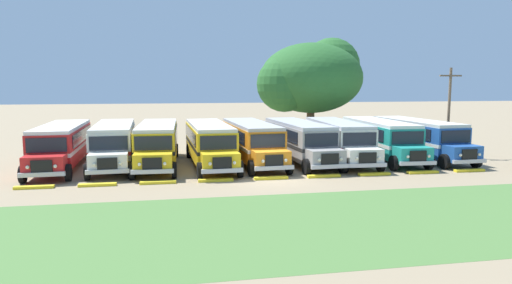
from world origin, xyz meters
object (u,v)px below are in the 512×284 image
Objects in this scene: parked_bus_slot_6 at (338,138)px; utility_pole at (449,109)px; parked_bus_slot_2 at (158,142)px; parked_bus_slot_4 at (252,140)px; parked_bus_slot_5 at (299,139)px; parked_bus_slot_8 at (418,136)px; parked_bus_slot_1 at (114,142)px; parked_bus_slot_3 at (210,142)px; parked_bus_slot_7 at (380,137)px; broad_shade_tree at (310,77)px; parked_bus_slot_0 at (62,144)px.

utility_pole reaches higher than parked_bus_slot_6.
parked_bus_slot_2 is 6.55m from parked_bus_slot_4.
parked_bus_slot_8 is at bearing 87.64° from parked_bus_slot_5.
utility_pole is at bearing 90.30° from parked_bus_slot_2.
parked_bus_slot_4 is 15.33m from utility_pole.
parked_bus_slot_4 and parked_bus_slot_5 have the same top height.
utility_pole reaches higher than parked_bus_slot_1.
parked_bus_slot_3 and parked_bus_slot_7 have the same top height.
broad_shade_tree is at bearing 120.51° from utility_pole.
parked_bus_slot_2 is 1.00× the size of parked_bus_slot_8.
parked_bus_slot_0 is 1.00× the size of parked_bus_slot_1.
parked_bus_slot_4 is at bearing -95.59° from parked_bus_slot_5.
parked_bus_slot_3 is 15.89m from parked_bus_slot_8.
parked_bus_slot_5 is 13.79m from broad_shade_tree.
parked_bus_slot_6 is at bearing 89.89° from parked_bus_slot_2.
parked_bus_slot_1 and parked_bus_slot_2 have the same top height.
parked_bus_slot_5 and parked_bus_slot_6 have the same top height.
utility_pole is (28.02, -0.67, 2.04)m from parked_bus_slot_0.
parked_bus_slot_6 is 1.00× the size of parked_bus_slot_8.
parked_bus_slot_3 and parked_bus_slot_6 have the same top height.
parked_bus_slot_4 is at bearing 93.58° from parked_bus_slot_3.
parked_bus_slot_5 is 1.01× the size of broad_shade_tree.
utility_pole reaches higher than parked_bus_slot_8.
broad_shade_tree is 14.45m from utility_pole.
parked_bus_slot_4 is 1.00× the size of parked_bus_slot_8.
parked_bus_slot_4 is 9.73m from parked_bus_slot_7.
parked_bus_slot_3 is 9.41m from parked_bus_slot_6.
parked_bus_slot_3 is 3.03m from parked_bus_slot_4.
parked_bus_slot_8 is (12.87, -0.04, 0.00)m from parked_bus_slot_4.
parked_bus_slot_8 is 1.00× the size of broad_shade_tree.
parked_bus_slot_7 is at bearing 86.19° from parked_bus_slot_4.
parked_bus_slot_4 is 1.00× the size of parked_bus_slot_6.
parked_bus_slot_4 and parked_bus_slot_7 have the same top height.
parked_bus_slot_3 is (9.81, -0.73, 0.00)m from parked_bus_slot_0.
parked_bus_slot_2 is (6.28, -0.24, 0.00)m from parked_bus_slot_0.
parked_bus_slot_1 is 15.89m from parked_bus_slot_6.
parked_bus_slot_0 is at bearing -150.91° from broad_shade_tree.
parked_bus_slot_4 and parked_bus_slot_8 have the same top height.
parked_bus_slot_2 is (2.93, -0.43, 0.00)m from parked_bus_slot_1.
parked_bus_slot_0 is 19.23m from parked_bus_slot_6.
parked_bus_slot_3 is at bearing -131.77° from broad_shade_tree.
parked_bus_slot_5 and parked_bus_slot_8 have the same top height.
broad_shade_tree reaches higher than parked_bus_slot_6.
parked_bus_slot_4 is 12.87m from parked_bus_slot_8.
parked_bus_slot_6 is at bearing -91.64° from parked_bus_slot_8.
parked_bus_slot_0 is at bearing -89.34° from parked_bus_slot_7.
parked_bus_slot_2 is at bearing -100.46° from parked_bus_slot_3.
parked_bus_slot_1 is 1.61× the size of utility_pole.
parked_bus_slot_7 is at bearing 178.06° from utility_pole.
parked_bus_slot_6 is (15.87, -0.78, 0.00)m from parked_bus_slot_1.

